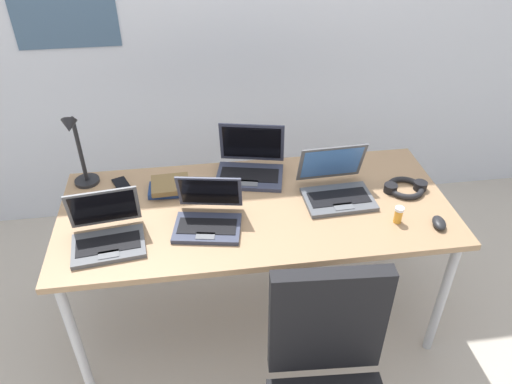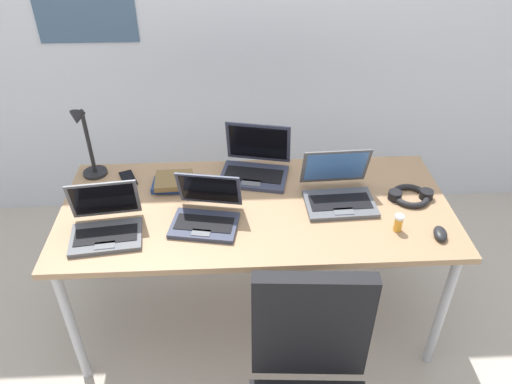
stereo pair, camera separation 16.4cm
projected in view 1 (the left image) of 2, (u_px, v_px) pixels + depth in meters
ground_plane at (256, 313)px, 2.72m from camera, size 12.00×12.00×0.00m
wall_back at (229, 14)px, 2.85m from camera, size 6.00×0.13×2.60m
desk at (256, 216)px, 2.32m from camera, size 1.80×0.80×0.74m
desk_lamp at (78, 151)px, 2.31m from camera, size 0.12×0.18×0.40m
laptop_back_left at (208, 217)px, 2.16m from camera, size 0.33×0.31×0.21m
laptop_near_mouse at (336, 188)px, 2.33m from camera, size 0.33×0.31×0.23m
laptop_front_right at (107, 234)px, 2.06m from camera, size 0.32×0.29×0.22m
laptop_front_left at (250, 166)px, 2.48m from camera, size 0.38×0.33×0.24m
computer_mouse at (439, 223)px, 2.16m from camera, size 0.07×0.10×0.03m
cell_phone at (122, 185)px, 2.42m from camera, size 0.11×0.15×0.01m
headphones at (405, 188)px, 2.38m from camera, size 0.21×0.18×0.04m
pill_bottle at (398, 215)px, 2.17m from camera, size 0.04×0.04×0.08m
book_stack at (170, 187)px, 2.37m from camera, size 0.20×0.16×0.05m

